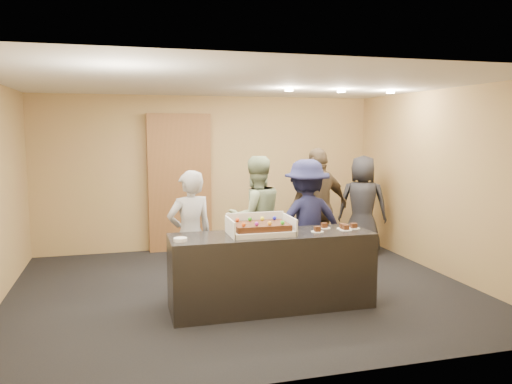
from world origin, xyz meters
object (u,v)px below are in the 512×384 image
at_px(person_sage_man, 256,218).
at_px(person_navy_man, 306,222).
at_px(person_server_grey, 190,235).
at_px(person_brown_extra, 319,207).
at_px(serving_counter, 272,271).
at_px(person_dark_suit, 362,205).
at_px(cake_box, 260,230).
at_px(storage_cabinet, 180,183).
at_px(sheet_cake, 260,226).
at_px(plate_stack, 180,240).

xyz_separation_m(person_sage_man, person_navy_man, (0.60, -0.45, -0.02)).
bearing_deg(person_server_grey, person_brown_extra, -169.30).
bearing_deg(person_server_grey, serving_counter, 132.45).
distance_m(person_navy_man, person_dark_suit, 2.02).
height_order(cake_box, person_navy_man, person_navy_man).
height_order(serving_counter, person_navy_man, person_navy_man).
height_order(serving_counter, person_dark_suit, person_dark_suit).
distance_m(serving_counter, person_sage_man, 1.29).
height_order(serving_counter, storage_cabinet, storage_cabinet).
xyz_separation_m(sheet_cake, person_server_grey, (-0.75, 0.56, -0.19)).
distance_m(cake_box, person_brown_extra, 2.11).
bearing_deg(person_sage_man, person_server_grey, 24.49).
distance_m(sheet_cake, person_navy_man, 1.16).
bearing_deg(person_brown_extra, serving_counter, 36.76).
bearing_deg(person_brown_extra, cake_box, 33.29).
bearing_deg(plate_stack, cake_box, 9.18).
relative_size(sheet_cake, person_sage_man, 0.36).
distance_m(sheet_cake, person_dark_suit, 3.18).
height_order(storage_cabinet, sheet_cake, storage_cabinet).
xyz_separation_m(cake_box, person_sage_man, (0.27, 1.19, -0.07)).
relative_size(storage_cabinet, person_brown_extra, 1.30).
height_order(sheet_cake, person_sage_man, person_sage_man).
bearing_deg(person_dark_suit, person_server_grey, 53.41).
bearing_deg(cake_box, storage_cabinet, 100.23).
bearing_deg(plate_stack, person_brown_extra, 36.58).
bearing_deg(serving_counter, person_navy_man, 46.53).
bearing_deg(sheet_cake, cake_box, 89.00).
xyz_separation_m(cake_box, person_server_grey, (-0.75, 0.53, -0.14)).
bearing_deg(person_dark_suit, cake_box, 68.17).
distance_m(storage_cabinet, person_brown_extra, 2.53).
xyz_separation_m(storage_cabinet, cake_box, (0.57, -3.15, -0.25)).
bearing_deg(storage_cabinet, cake_box, -79.77).
bearing_deg(person_navy_man, cake_box, 37.84).
height_order(serving_counter, person_brown_extra, person_brown_extra).
relative_size(cake_box, person_navy_man, 0.43).
height_order(serving_counter, person_server_grey, person_server_grey).
bearing_deg(person_server_grey, person_sage_man, -162.61).
distance_m(sheet_cake, person_brown_extra, 2.13).
relative_size(storage_cabinet, cake_box, 3.22).
bearing_deg(person_sage_man, plate_stack, 39.34).
bearing_deg(person_server_grey, person_navy_man, 171.73).
distance_m(person_server_grey, person_dark_suit, 3.49).
bearing_deg(storage_cabinet, person_brown_extra, -38.67).
relative_size(serving_counter, storage_cabinet, 1.00).
xyz_separation_m(sheet_cake, person_sage_man, (0.27, 1.22, -0.12)).
relative_size(sheet_cake, person_navy_man, 0.37).
bearing_deg(storage_cabinet, sheet_cake, -79.86).
xyz_separation_m(cake_box, person_dark_suit, (2.39, 2.06, -0.10)).
height_order(plate_stack, person_server_grey, person_server_grey).
xyz_separation_m(serving_counter, cake_box, (-0.14, 0.03, 0.50)).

